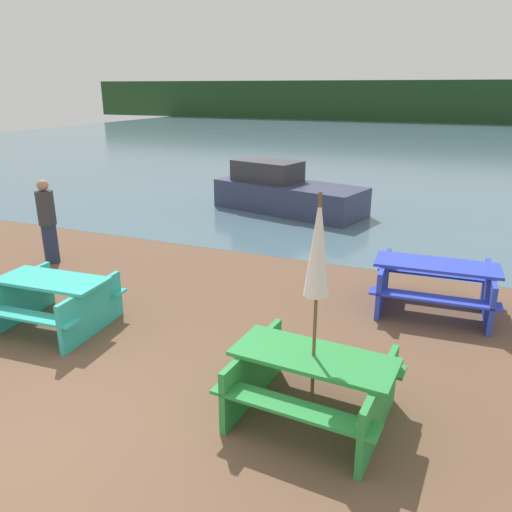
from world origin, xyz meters
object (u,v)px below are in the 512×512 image
picnic_table_teal (54,298)px  picnic_table_blue (435,282)px  picnic_table_green (313,380)px  person (48,222)px  boat (285,193)px  umbrella_white (318,248)px

picnic_table_teal → picnic_table_blue: bearing=28.4°
picnic_table_teal → picnic_table_green: bearing=-8.3°
picnic_table_green → picnic_table_teal: picnic_table_teal is taller
picnic_table_green → person: (-6.27, 2.78, 0.39)m
boat → picnic_table_blue: bearing=-36.8°
picnic_table_green → picnic_table_blue: size_ratio=0.93×
picnic_table_green → person: 6.86m
umbrella_white → person: umbrella_white is taller
picnic_table_teal → umbrella_white: size_ratio=0.68×
boat → picnic_table_green: bearing=-54.5°
boat → picnic_table_teal: bearing=-80.5°
person → umbrella_white: bearing=-23.9°
umbrella_white → person: (-6.27, 2.78, -1.06)m
picnic_table_teal → picnic_table_blue: size_ratio=0.87×
picnic_table_green → picnic_table_teal: (-4.09, 0.60, -0.01)m
person → picnic_table_blue: bearing=4.5°
person → picnic_table_teal: bearing=-45.0°
boat → person: size_ratio=2.70×
umbrella_white → person: 6.93m
picnic_table_green → person: person is taller
picnic_table_blue → person: (-7.25, -0.57, 0.37)m
picnic_table_blue → umbrella_white: size_ratio=0.78×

